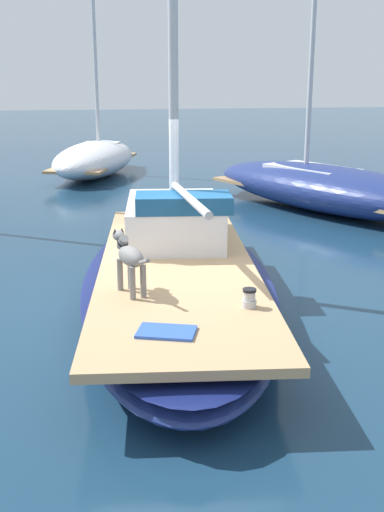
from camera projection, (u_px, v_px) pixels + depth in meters
name	position (u px, v px, depth m)	size (l,w,h in m)	color
ground_plane	(177.00, 306.00, 8.57)	(120.00, 120.00, 0.00)	navy
sailboat_main	(177.00, 284.00, 8.48)	(3.55, 7.53, 0.66)	navy
mast_main	(175.00, 1.00, 8.19)	(0.14, 2.27, 7.52)	silver
cabin_house	(175.00, 218.00, 9.37)	(1.71, 2.40, 0.84)	silver
dog_grey	(129.00, 257.00, 7.03)	(0.38, 0.92, 0.70)	gray
deck_winch	(249.00, 299.00, 6.65)	(0.16, 0.16, 0.21)	#B7B7BC
deck_towel	(166.00, 332.00, 5.99)	(0.56, 0.36, 0.03)	blue
moored_boat_starboard_side	(328.00, 187.00, 14.68)	(5.08, 7.55, 7.22)	navy
moored_boat_far_astern	(94.00, 158.00, 20.08)	(3.86, 6.02, 8.23)	white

